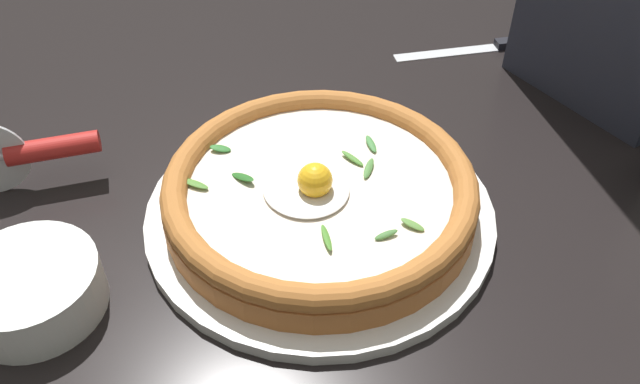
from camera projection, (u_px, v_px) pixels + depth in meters
name	position (u px, v px, depth m)	size (l,w,h in m)	color
ground_plane	(334.00, 227.00, 0.64)	(2.40, 2.40, 0.03)	black
pizza_plate	(320.00, 212.00, 0.62)	(0.33, 0.33, 0.01)	white
pizza	(320.00, 191.00, 0.60)	(0.29, 0.29, 0.06)	#C07036
side_bowl	(31.00, 289.00, 0.53)	(0.12, 0.12, 0.04)	white
pizza_cutter	(30.00, 152.00, 0.63)	(0.05, 0.15, 0.08)	silver
table_knife	(501.00, 45.00, 0.86)	(0.09, 0.22, 0.01)	silver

